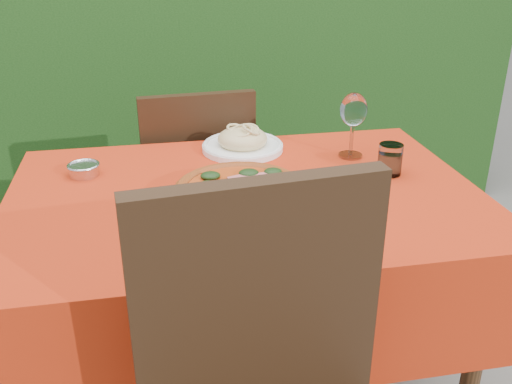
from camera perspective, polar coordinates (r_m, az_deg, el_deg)
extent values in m
cube|color=black|center=(2.99, -6.31, 13.25)|extent=(3.20, 0.55, 1.60)
cube|color=#482C17|center=(1.54, -1.08, -0.92)|extent=(1.20, 0.80, 0.04)
cylinder|color=#482C17|center=(1.65, 20.85, -16.09)|extent=(0.05, 0.05, 0.70)
cylinder|color=#482C17|center=(2.02, -18.10, -7.48)|extent=(0.05, 0.05, 0.70)
cylinder|color=#482C17|center=(2.14, 11.82, -4.78)|extent=(0.05, 0.05, 0.70)
cube|color=red|center=(1.60, -1.04, -5.17)|extent=(1.26, 0.86, 0.32)
cube|color=black|center=(1.05, 0.30, -11.49)|extent=(0.46, 0.09, 0.50)
cube|color=black|center=(2.27, -6.19, -0.33)|extent=(0.43, 0.43, 0.04)
cube|color=black|center=(2.02, -5.67, 3.70)|extent=(0.40, 0.07, 0.44)
cylinder|color=black|center=(2.55, -2.77, -2.90)|extent=(0.03, 0.03, 0.41)
cylinder|color=black|center=(2.51, -10.46, -3.78)|extent=(0.03, 0.03, 0.41)
cylinder|color=black|center=(2.26, -0.90, -6.80)|extent=(0.03, 0.03, 0.41)
cylinder|color=black|center=(2.22, -9.63, -7.90)|extent=(0.03, 0.03, 0.41)
cylinder|color=white|center=(1.45, -1.56, -1.03)|extent=(0.37, 0.37, 0.02)
cylinder|color=#BA5119|center=(1.44, -1.57, -0.24)|extent=(0.37, 0.37, 0.02)
cylinder|color=#9A2809|center=(1.43, -1.57, 0.37)|extent=(0.30, 0.30, 0.01)
cylinder|color=white|center=(1.82, -1.35, 4.49)|extent=(0.26, 0.26, 0.02)
ellipsoid|color=#F4DD98|center=(1.81, -1.36, 5.34)|extent=(0.20, 0.20, 0.07)
cylinder|color=white|center=(1.67, 13.26, 3.19)|extent=(0.07, 0.07, 0.09)
cylinder|color=#9EC2D6|center=(1.67, 13.21, 2.75)|extent=(0.06, 0.06, 0.06)
cylinder|color=silver|center=(1.79, 9.41, 3.64)|extent=(0.07, 0.07, 0.01)
cylinder|color=silver|center=(1.78, 9.53, 5.29)|extent=(0.01, 0.01, 0.10)
ellipsoid|color=silver|center=(1.75, 9.74, 8.12)|extent=(0.08, 0.08, 0.10)
cube|color=silver|center=(1.43, -12.56, -2.36)|extent=(0.07, 0.20, 0.01)
cylinder|color=silver|center=(1.70, -16.82, 2.09)|extent=(0.08, 0.08, 0.03)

